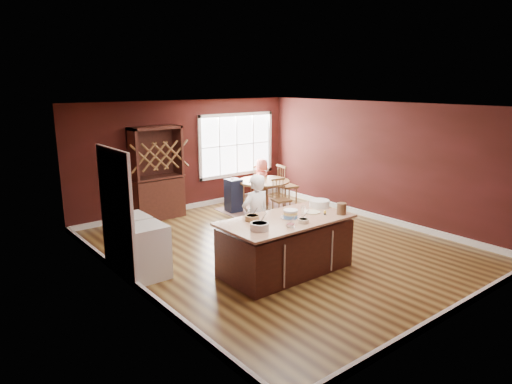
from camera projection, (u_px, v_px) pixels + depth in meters
room_shell at (281, 179)px, 8.55m from camera, size 7.00×7.00×7.00m
window at (236, 145)px, 12.06m from camera, size 2.36×0.10×1.66m
doorway at (117, 217)px, 7.28m from camera, size 0.08×1.26×2.13m
kitchen_island at (286, 246)px, 7.64m from camera, size 2.23×1.17×0.92m
dining_table at (264, 189)px, 11.31m from camera, size 1.27×1.27×0.75m
baker at (256, 217)px, 8.08m from camera, size 0.58×0.39×1.56m
layer_cake at (290, 214)px, 7.56m from camera, size 0.34×0.34×0.14m
bowl_blue at (260, 226)px, 6.95m from camera, size 0.29×0.29×0.11m
bowl_yellow at (252, 218)px, 7.42m from camera, size 0.24×0.24×0.09m
bowl_pink at (291, 225)px, 7.10m from camera, size 0.15×0.15×0.05m
bowl_olive at (303, 221)px, 7.30m from camera, size 0.18×0.18×0.07m
drinking_glass at (304, 210)px, 7.74m from camera, size 0.08×0.08×0.16m
dinner_plate at (312, 212)px, 7.88m from camera, size 0.29×0.29×0.02m
white_tub at (319, 203)px, 8.24m from camera, size 0.36×0.36×0.12m
stoneware_crock at (342, 209)px, 7.76m from camera, size 0.16×0.16×0.20m
toy_figurine at (325, 213)px, 7.75m from camera, size 0.04×0.04×0.07m
rug at (264, 209)px, 11.44m from camera, size 2.08×1.64×0.01m
chair_east at (287, 184)px, 11.83m from camera, size 0.49×0.51×1.06m
chair_south at (281, 198)px, 10.70m from camera, size 0.45×0.43×0.92m
chair_north at (252, 183)px, 12.12m from camera, size 0.53×0.52×1.03m
seated_woman at (262, 182)px, 11.81m from camera, size 0.70×0.64×1.20m
high_chair at (233, 195)px, 11.18m from camera, size 0.37×0.37×0.85m
toddler at (231, 180)px, 11.06m from camera, size 0.18×0.14×0.26m
table_plate at (275, 179)px, 11.35m from camera, size 0.21×0.21×0.02m
table_cup at (253, 178)px, 11.30m from camera, size 0.15×0.15×0.10m
hutch at (157, 173)px, 10.49m from camera, size 1.17×0.49×2.14m
washer at (147, 252)px, 7.38m from camera, size 0.61×0.59×0.89m
dryer at (130, 241)px, 7.86m from camera, size 0.62×0.60×0.90m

